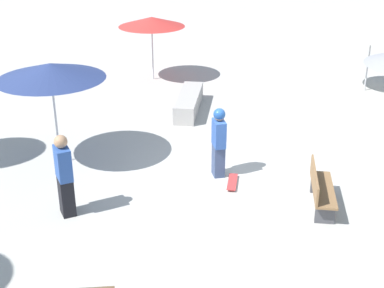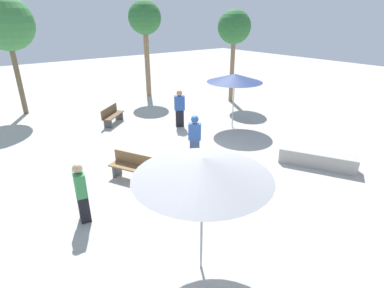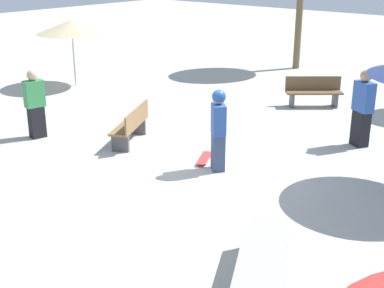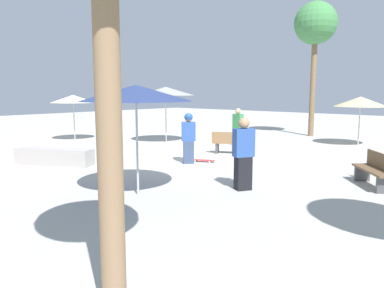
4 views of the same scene
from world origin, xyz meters
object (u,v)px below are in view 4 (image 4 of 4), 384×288
object	(u,v)px
concrete_ledge	(54,157)
shade_umbrella_tan	(361,102)
bystander_watching	(243,154)
bench_near	(376,170)
skateboard	(203,160)
bystander_far	(238,127)
bench_far	(233,143)
shade_umbrella_cream	(73,99)
shade_umbrella_grey	(166,91)
palm_tree_far_back	(315,26)
skater_main	(189,136)
shade_umbrella_navy	(136,93)

from	to	relation	value
concrete_ledge	shade_umbrella_tan	bearing A→B (deg)	-118.04
concrete_ledge	bystander_watching	xyz separation A→B (m)	(-6.40, -1.45, 0.62)
concrete_ledge	bench_near	world-z (taller)	bench_near
bystander_watching	skateboard	bearing A→B (deg)	-95.00
shade_umbrella_tan	bystander_far	size ratio (longest dim) A/B	1.38
skateboard	bench_far	distance (m)	2.06
shade_umbrella_cream	bystander_watching	size ratio (longest dim) A/B	1.25
skateboard	bench_near	size ratio (longest dim) A/B	0.53
bystander_watching	bench_near	bearing A→B (deg)	166.04
shade_umbrella_tan	shade_umbrella_grey	bearing A→B (deg)	35.09
concrete_ledge	bystander_far	bearing A→B (deg)	-104.56
skateboard	bystander_watching	world-z (taller)	bystander_watching
skateboard	palm_tree_far_back	bearing A→B (deg)	66.09
skater_main	bystander_far	size ratio (longest dim) A/B	1.02
shade_umbrella_tan	skateboard	bearing A→B (deg)	71.00
bystander_watching	palm_tree_far_back	bearing A→B (deg)	-133.35
palm_tree_far_back	bench_near	bearing A→B (deg)	122.06
shade_umbrella_tan	bystander_far	xyz separation A→B (m)	(4.00, 3.60, -1.11)
concrete_ledge	shade_umbrella_tan	world-z (taller)	shade_umbrella_tan
bench_far	shade_umbrella_navy	size ratio (longest dim) A/B	0.63
bench_near	palm_tree_far_back	world-z (taller)	palm_tree_far_back
bystander_watching	bystander_far	xyz separation A→B (m)	(4.42, -6.19, -0.06)
bystander_far	shade_umbrella_grey	bearing A→B (deg)	33.85
concrete_ledge	shade_umbrella_navy	world-z (taller)	shade_umbrella_navy
skateboard	shade_umbrella_cream	world-z (taller)	shade_umbrella_cream
shade_umbrella_grey	bystander_far	bearing A→B (deg)	-155.85
skateboard	palm_tree_far_back	xyz separation A→B (m)	(0.45, -9.61, 5.70)
shade_umbrella_cream	palm_tree_far_back	bearing A→B (deg)	-130.49
skateboard	palm_tree_far_back	distance (m)	11.18
skater_main	bystander_watching	size ratio (longest dim) A/B	0.95
shade_umbrella_navy	bystander_watching	size ratio (longest dim) A/B	1.44
skateboard	bench_near	xyz separation A→B (m)	(-5.39, -0.29, 0.37)
bench_far	shade_umbrella_tan	size ratio (longest dim) A/B	0.71
skateboard	shade_umbrella_tan	world-z (taller)	shade_umbrella_tan
bench_far	shade_umbrella_navy	distance (m)	6.64
palm_tree_far_back	bystander_far	world-z (taller)	palm_tree_far_back
shade_umbrella_tan	shade_umbrella_cream	bearing A→B (deg)	33.74
skater_main	shade_umbrella_navy	world-z (taller)	shade_umbrella_navy
skater_main	shade_umbrella_cream	size ratio (longest dim) A/B	0.76
bench_far	shade_umbrella_cream	world-z (taller)	shade_umbrella_cream
skater_main	bystander_far	world-z (taller)	skater_main
concrete_ledge	shade_umbrella_tan	xyz separation A→B (m)	(-5.98, -11.24, 1.67)
bench_near	bystander_far	distance (m)	7.75
skateboard	bystander_far	distance (m)	4.34
skater_main	concrete_ledge	distance (m)	4.45
bench_near	bystander_far	world-z (taller)	bystander_far
bench_near	shade_umbrella_grey	xyz separation A→B (m)	(9.87, -2.37, 1.97)
shade_umbrella_tan	shade_umbrella_navy	bearing A→B (deg)	84.30
skater_main	shade_umbrella_navy	size ratio (longest dim) A/B	0.66
shade_umbrella_grey	shade_umbrella_tan	world-z (taller)	shade_umbrella_grey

